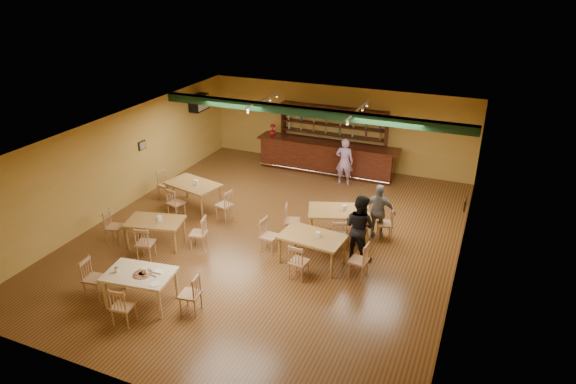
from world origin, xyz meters
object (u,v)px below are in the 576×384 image
at_px(dining_table_a, 194,196).
at_px(patron_bar, 344,162).
at_px(bar_counter, 327,157).
at_px(near_table, 141,288).
at_px(dining_table_c, 156,233).
at_px(patron_right_a, 359,227).
at_px(dining_table_d, 312,250).
at_px(dining_table_b, 338,223).

relative_size(dining_table_a, patron_bar, 1.00).
xyz_separation_m(bar_counter, near_table, (-1.25, -9.09, -0.17)).
height_order(near_table, patron_bar, patron_bar).
bearing_deg(dining_table_c, patron_right_a, 2.54).
distance_m(bar_counter, dining_table_a, 5.27).
xyz_separation_m(dining_table_d, near_table, (-2.94, -3.04, -0.00)).
bearing_deg(patron_bar, dining_table_c, 53.44).
bearing_deg(near_table, dining_table_d, 37.87).
height_order(bar_counter, patron_bar, patron_bar).
distance_m(near_table, patron_bar, 8.55).
xyz_separation_m(near_table, patron_right_a, (3.93, 3.82, 0.48)).
bearing_deg(dining_table_b, near_table, -143.09).
relative_size(dining_table_b, near_table, 1.12).
xyz_separation_m(bar_counter, patron_bar, (0.92, -0.83, 0.26)).
distance_m(bar_counter, patron_right_a, 5.91).
bearing_deg(bar_counter, patron_right_a, -63.01).
bearing_deg(bar_counter, dining_table_a, -122.47).
bearing_deg(patron_bar, dining_table_d, 91.75).
bearing_deg(dining_table_a, dining_table_c, -69.71).
bearing_deg(dining_table_c, near_table, -74.90).
bearing_deg(near_table, dining_table_c, 111.05).
bearing_deg(dining_table_d, dining_table_b, 88.78).
bearing_deg(patron_right_a, dining_table_a, 11.97).
bearing_deg(dining_table_b, patron_bar, 85.85).
height_order(dining_table_d, patron_right_a, patron_right_a).
relative_size(dining_table_b, patron_right_a, 0.95).
bearing_deg(patron_right_a, near_table, 64.60).
relative_size(dining_table_b, patron_bar, 1.01).
bearing_deg(dining_table_b, bar_counter, 93.86).
relative_size(bar_counter, near_table, 3.50).
bearing_deg(dining_table_b, dining_table_a, 160.82).
xyz_separation_m(dining_table_a, near_table, (1.58, -4.64, -0.02)).
bearing_deg(dining_table_d, dining_table_c, -164.17).
bearing_deg(patron_right_a, bar_counter, -42.62).
relative_size(bar_counter, dining_table_b, 3.12).
distance_m(dining_table_b, dining_table_c, 4.99).
bearing_deg(dining_table_b, patron_right_a, -63.98).
distance_m(dining_table_c, patron_right_a, 5.45).
bearing_deg(bar_counter, dining_table_b, -67.16).
height_order(dining_table_a, dining_table_b, dining_table_b).
bearing_deg(dining_table_c, dining_table_a, 83.44).
bearing_deg(dining_table_b, dining_table_c, -170.91).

